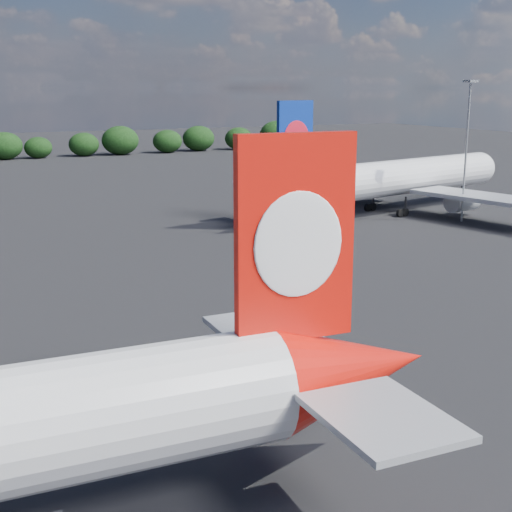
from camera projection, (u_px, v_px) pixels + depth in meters
name	position (u px, v px, depth m)	size (l,w,h in m)	color
china_southern_airliner	(391.00, 179.00, 114.81)	(55.43, 52.99, 18.18)	white
floodlight_mast_near	(467.00, 130.00, 105.74)	(1.60, 1.60, 21.02)	gray
horizon_treeline	(2.00, 146.00, 201.07)	(211.22, 16.43, 9.21)	black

